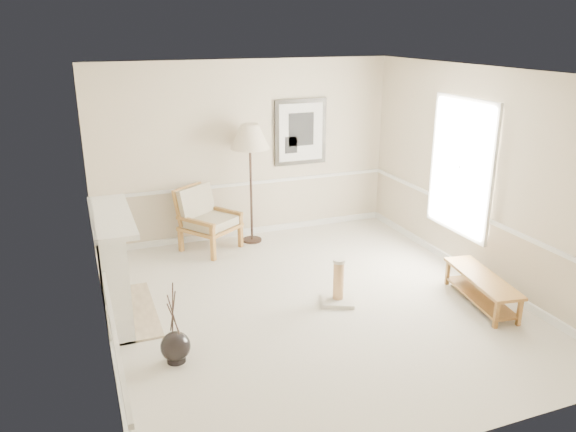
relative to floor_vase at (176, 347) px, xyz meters
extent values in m
plane|color=silver|center=(1.86, 0.67, -0.17)|extent=(5.50, 5.50, 0.00)
cube|color=beige|center=(1.86, 3.42, 1.28)|extent=(5.00, 0.04, 2.90)
cube|color=beige|center=(1.86, -2.08, 1.28)|extent=(5.00, 0.04, 2.90)
cube|color=beige|center=(-0.64, 0.67, 1.28)|extent=(0.04, 5.50, 2.90)
cube|color=beige|center=(4.36, 0.67, 1.28)|extent=(0.04, 5.50, 2.90)
cube|color=white|center=(1.86, 0.67, 2.73)|extent=(5.00, 5.50, 0.04)
cube|color=white|center=(1.86, 3.40, -0.12)|extent=(4.95, 0.04, 0.10)
cube|color=white|center=(1.86, 3.40, 0.73)|extent=(4.95, 0.04, 0.05)
cube|color=white|center=(4.32, 1.07, 1.33)|extent=(0.03, 1.20, 1.80)
cube|color=white|center=(4.31, 1.07, 1.33)|extent=(0.05, 1.34, 1.94)
cube|color=black|center=(2.81, 3.39, 1.53)|extent=(0.92, 0.04, 1.10)
cube|color=white|center=(2.81, 3.37, 1.53)|extent=(0.78, 0.01, 0.96)
cube|color=black|center=(2.81, 3.36, 1.58)|extent=(0.45, 0.01, 0.55)
cube|color=white|center=(-0.50, 1.27, 0.45)|extent=(0.28, 1.50, 1.25)
cube|color=white|center=(-0.45, 1.27, 1.11)|extent=(0.46, 1.64, 0.06)
cube|color=#C6B28E|center=(-0.35, 1.27, 0.38)|extent=(0.02, 1.05, 0.95)
cube|color=black|center=(-0.34, 1.27, 0.25)|extent=(0.02, 0.62, 0.58)
cube|color=#BA933E|center=(-0.34, 1.27, -0.01)|extent=(0.01, 0.66, 0.05)
cube|color=#C6B28E|center=(-0.34, 1.27, -0.16)|extent=(0.60, 1.50, 0.03)
sphere|color=black|center=(0.00, 0.00, 0.01)|extent=(0.32, 0.32, 0.32)
cylinder|color=black|center=(0.00, 0.00, -0.13)|extent=(0.20, 0.20, 0.09)
cylinder|color=black|center=(0.00, 0.00, 0.43)|extent=(0.07, 0.12, 0.50)
cylinder|color=black|center=(0.00, 0.00, 0.39)|extent=(0.09, 0.15, 0.41)
cylinder|color=black|center=(0.00, 0.00, 0.47)|extent=(0.04, 0.07, 0.59)
cube|color=olive|center=(1.03, 2.51, 0.03)|extent=(0.09, 0.09, 0.41)
cube|color=olive|center=(0.64, 3.05, 0.03)|extent=(0.09, 0.09, 0.41)
cube|color=olive|center=(1.57, 2.89, 0.03)|extent=(0.09, 0.09, 0.41)
cube|color=olive|center=(1.19, 3.44, 0.03)|extent=(0.09, 0.09, 0.41)
cube|color=olive|center=(1.11, 2.97, 0.21)|extent=(1.05, 1.05, 0.05)
cube|color=olive|center=(0.91, 3.26, 0.54)|extent=(0.72, 0.58, 0.59)
cube|color=olive|center=(0.84, 2.78, 0.39)|extent=(0.49, 0.65, 0.05)
cube|color=olive|center=(1.38, 3.17, 0.39)|extent=(0.49, 0.65, 0.05)
cube|color=beige|center=(1.11, 2.97, 0.30)|extent=(0.96, 0.96, 0.13)
cube|color=beige|center=(0.95, 3.20, 0.56)|extent=(0.69, 0.57, 0.53)
cylinder|color=black|center=(1.83, 3.07, -0.15)|extent=(0.32, 0.32, 0.03)
cylinder|color=black|center=(1.83, 3.07, 0.73)|extent=(0.04, 0.04, 1.75)
cone|color=#FEF0CB|center=(1.83, 3.07, 1.58)|extent=(0.67, 0.67, 0.38)
cube|color=olive|center=(3.89, -0.09, 0.19)|extent=(0.61, 1.38, 0.04)
cube|color=olive|center=(3.89, -0.09, -0.08)|extent=(0.54, 1.27, 0.03)
cube|color=olive|center=(3.64, -0.67, 0.00)|extent=(0.05, 0.05, 0.34)
cube|color=olive|center=(3.94, -0.71, 0.00)|extent=(0.05, 0.05, 0.34)
cube|color=olive|center=(3.84, 0.53, 0.00)|extent=(0.05, 0.05, 0.34)
cube|color=olive|center=(4.14, 0.49, 0.00)|extent=(0.05, 0.05, 0.34)
cube|color=beige|center=(2.20, 0.61, -0.14)|extent=(0.55, 0.55, 0.05)
cylinder|color=tan|center=(2.20, 0.61, 0.13)|extent=(0.14, 0.14, 0.50)
cylinder|color=beige|center=(2.20, 0.61, 0.40)|extent=(0.16, 0.16, 0.04)
camera|label=1|loc=(-0.75, -5.24, 3.22)|focal=35.00mm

